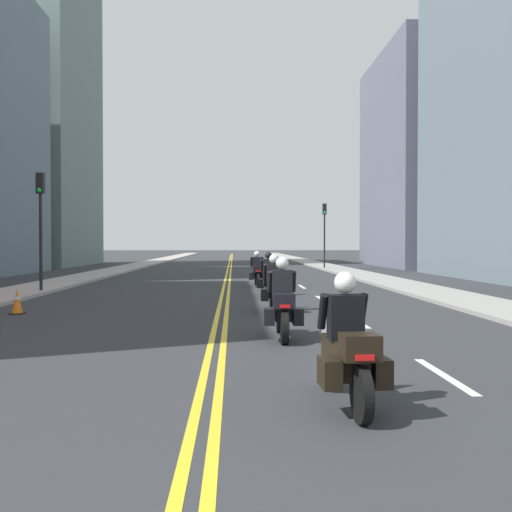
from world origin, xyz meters
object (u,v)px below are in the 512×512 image
at_px(motorcycle_1, 282,307).
at_px(traffic_light_near, 40,211).
at_px(traffic_light_far, 324,224).
at_px(motorcycle_0, 347,352).
at_px(motorcycle_3, 268,278).
at_px(traffic_cone_1, 17,302).
at_px(motorcycle_4, 257,272).
at_px(motorcycle_2, 274,289).

height_order(motorcycle_1, traffic_light_near, traffic_light_near).
xyz_separation_m(motorcycle_1, traffic_light_far, (5.84, 32.53, 2.72)).
xyz_separation_m(motorcycle_0, motorcycle_3, (-0.04, 14.92, 0.01)).
xyz_separation_m(traffic_cone_1, traffic_light_near, (-1.54, 6.88, 2.86)).
bearing_deg(traffic_light_far, motorcycle_1, -100.18).
bearing_deg(motorcycle_1, motorcycle_4, 90.77).
xyz_separation_m(motorcycle_1, motorcycle_4, (0.08, 14.78, 0.01)).
relative_size(motorcycle_1, motorcycle_4, 0.97).
relative_size(motorcycle_4, traffic_light_far, 0.45).
bearing_deg(motorcycle_0, motorcycle_1, 90.53).
bearing_deg(traffic_cone_1, motorcycle_0, -53.04).
bearing_deg(motorcycle_3, motorcycle_0, -87.10).
bearing_deg(traffic_cone_1, motorcycle_2, 3.01).
bearing_deg(traffic_light_far, motorcycle_0, -98.33).
bearing_deg(motorcycle_4, motorcycle_3, -88.70).
relative_size(motorcycle_0, traffic_light_far, 0.43).
height_order(motorcycle_4, traffic_light_near, traffic_light_near).
bearing_deg(motorcycle_3, traffic_light_near, 172.67).
bearing_deg(motorcycle_2, traffic_cone_1, -176.75).
xyz_separation_m(traffic_light_near, traffic_light_far, (14.27, 21.09, 0.17)).
xyz_separation_m(motorcycle_0, traffic_light_near, (-8.77, 16.47, 2.55)).
height_order(motorcycle_0, traffic_cone_1, motorcycle_0).
relative_size(motorcycle_1, traffic_cone_1, 3.13).
bearing_deg(traffic_light_far, motorcycle_2, -101.62).
relative_size(traffic_light_near, traffic_light_far, 0.94).
xyz_separation_m(motorcycle_0, traffic_light_far, (5.50, 37.57, 2.72)).
distance_m(motorcycle_3, traffic_light_far, 23.47).
relative_size(traffic_cone_1, traffic_light_near, 0.15).
bearing_deg(motorcycle_4, traffic_light_near, -159.86).
distance_m(traffic_light_near, traffic_light_far, 25.47).
height_order(motorcycle_0, motorcycle_2, motorcycle_2).
relative_size(motorcycle_0, motorcycle_4, 0.96).
bearing_deg(motorcycle_0, traffic_light_far, 78.34).
bearing_deg(motorcycle_2, motorcycle_3, 88.64).
distance_m(motorcycle_4, traffic_light_far, 18.86).
distance_m(motorcycle_0, traffic_cone_1, 12.01).
bearing_deg(motorcycle_0, motorcycle_3, 86.82).
distance_m(motorcycle_1, traffic_light_far, 33.17).
distance_m(motorcycle_1, traffic_light_near, 14.44).
bearing_deg(motorcycle_1, motorcycle_3, 89.33).
xyz_separation_m(motorcycle_2, motorcycle_4, (-0.08, 9.85, 0.01)).
bearing_deg(traffic_cone_1, traffic_light_far, 65.54).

